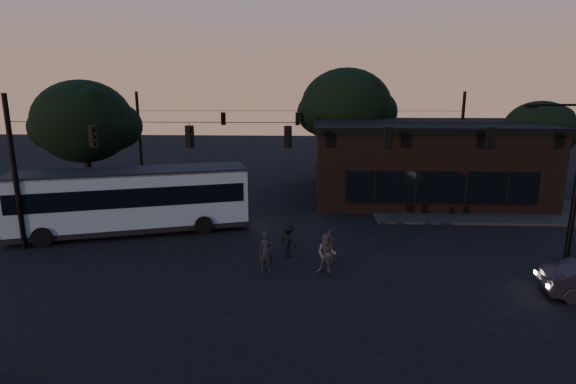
{
  "coord_description": "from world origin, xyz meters",
  "views": [
    {
      "loc": [
        0.98,
        -16.3,
        7.65
      ],
      "look_at": [
        0.0,
        4.0,
        3.0
      ],
      "focal_mm": 28.0,
      "sensor_mm": 36.0,
      "label": 1
    }
  ],
  "objects_px": {
    "pedestrian_b": "(327,254)",
    "pedestrian_c": "(330,247)",
    "pedestrian_d": "(288,241)",
    "pedestrian_a": "(266,252)",
    "bus": "(132,197)",
    "building": "(421,160)"
  },
  "relations": [
    {
      "from": "pedestrian_b",
      "to": "pedestrian_c",
      "type": "bearing_deg",
      "value": 94.76
    },
    {
      "from": "pedestrian_b",
      "to": "pedestrian_d",
      "type": "relative_size",
      "value": 1.11
    },
    {
      "from": "pedestrian_b",
      "to": "pedestrian_c",
      "type": "height_order",
      "value": "pedestrian_b"
    },
    {
      "from": "pedestrian_b",
      "to": "pedestrian_c",
      "type": "xyz_separation_m",
      "value": [
        0.19,
        1.16,
        -0.08
      ]
    },
    {
      "from": "pedestrian_a",
      "to": "pedestrian_c",
      "type": "xyz_separation_m",
      "value": [
        2.75,
        1.14,
        -0.12
      ]
    },
    {
      "from": "bus",
      "to": "pedestrian_c",
      "type": "height_order",
      "value": "bus"
    },
    {
      "from": "pedestrian_c",
      "to": "pedestrian_d",
      "type": "relative_size",
      "value": 1.0
    },
    {
      "from": "pedestrian_c",
      "to": "pedestrian_d",
      "type": "distance_m",
      "value": 2.03
    },
    {
      "from": "bus",
      "to": "pedestrian_d",
      "type": "bearing_deg",
      "value": -38.77
    },
    {
      "from": "pedestrian_c",
      "to": "pedestrian_a",
      "type": "bearing_deg",
      "value": 18.38
    },
    {
      "from": "bus",
      "to": "pedestrian_c",
      "type": "relative_size",
      "value": 8.08
    },
    {
      "from": "building",
      "to": "bus",
      "type": "distance_m",
      "value": 19.82
    },
    {
      "from": "bus",
      "to": "pedestrian_a",
      "type": "bearing_deg",
      "value": -51.39
    },
    {
      "from": "pedestrian_b",
      "to": "pedestrian_c",
      "type": "relative_size",
      "value": 1.11
    },
    {
      "from": "building",
      "to": "bus",
      "type": "xyz_separation_m",
      "value": [
        -17.6,
        -9.08,
        -0.76
      ]
    },
    {
      "from": "pedestrian_d",
      "to": "building",
      "type": "bearing_deg",
      "value": -82.51
    },
    {
      "from": "pedestrian_d",
      "to": "pedestrian_a",
      "type": "bearing_deg",
      "value": 108.71
    },
    {
      "from": "building",
      "to": "pedestrian_b",
      "type": "xyz_separation_m",
      "value": [
        -7.25,
        -14.31,
        -1.84
      ]
    },
    {
      "from": "bus",
      "to": "pedestrian_a",
      "type": "xyz_separation_m",
      "value": [
        7.78,
        -5.22,
        -1.05
      ]
    },
    {
      "from": "pedestrian_d",
      "to": "bus",
      "type": "bearing_deg",
      "value": 22.04
    },
    {
      "from": "pedestrian_a",
      "to": "pedestrian_d",
      "type": "relative_size",
      "value": 1.16
    },
    {
      "from": "pedestrian_a",
      "to": "pedestrian_c",
      "type": "distance_m",
      "value": 2.98
    }
  ]
}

